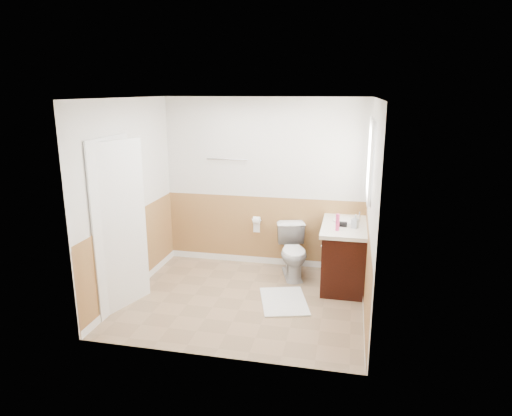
% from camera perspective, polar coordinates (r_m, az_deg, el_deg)
% --- Properties ---
extents(floor, '(3.00, 3.00, 0.00)m').
position_cam_1_polar(floor, '(5.87, -1.49, -11.49)').
color(floor, '#8C7051').
rests_on(floor, ground).
extents(ceiling, '(3.00, 3.00, 0.00)m').
position_cam_1_polar(ceiling, '(5.27, -1.68, 13.71)').
color(ceiling, white).
rests_on(ceiling, floor).
extents(wall_back, '(3.00, 0.00, 3.00)m').
position_cam_1_polar(wall_back, '(6.68, 1.05, 3.11)').
color(wall_back, silver).
rests_on(wall_back, floor).
extents(wall_front, '(3.00, 0.00, 3.00)m').
position_cam_1_polar(wall_front, '(4.24, -5.73, -3.81)').
color(wall_front, silver).
rests_on(wall_front, floor).
extents(wall_left, '(0.00, 3.00, 3.00)m').
position_cam_1_polar(wall_left, '(5.96, -15.73, 1.15)').
color(wall_left, silver).
rests_on(wall_left, floor).
extents(wall_right, '(0.00, 3.00, 3.00)m').
position_cam_1_polar(wall_right, '(5.30, 14.39, -0.42)').
color(wall_right, silver).
rests_on(wall_right, floor).
extents(wainscot_back, '(3.00, 0.00, 3.00)m').
position_cam_1_polar(wainscot_back, '(6.85, 1.00, -3.07)').
color(wainscot_back, '#A16D40').
rests_on(wainscot_back, floor).
extents(wainscot_front, '(3.00, 0.00, 3.00)m').
position_cam_1_polar(wainscot_front, '(4.54, -5.44, -12.78)').
color(wainscot_front, '#A16D40').
rests_on(wainscot_front, floor).
extents(wainscot_left, '(0.00, 2.60, 2.60)m').
position_cam_1_polar(wainscot_left, '(6.17, -15.15, -5.64)').
color(wainscot_left, '#A16D40').
rests_on(wainscot_left, floor).
extents(wainscot_right, '(0.00, 2.60, 2.60)m').
position_cam_1_polar(wainscot_right, '(5.53, 13.77, -7.94)').
color(wainscot_right, '#A16D40').
rests_on(wainscot_right, floor).
extents(toilet, '(0.59, 0.80, 0.73)m').
position_cam_1_polar(toilet, '(6.45, 4.73, -5.52)').
color(toilet, silver).
rests_on(toilet, floor).
extents(bath_mat, '(0.75, 0.92, 0.02)m').
position_cam_1_polar(bath_mat, '(5.82, 3.54, -11.67)').
color(bath_mat, white).
rests_on(bath_mat, floor).
extents(vanity_cabinet, '(0.55, 1.10, 0.80)m').
position_cam_1_polar(vanity_cabinet, '(6.30, 11.05, -5.94)').
color(vanity_cabinet, black).
rests_on(vanity_cabinet, floor).
extents(vanity_knob_left, '(0.03, 0.03, 0.03)m').
position_cam_1_polar(vanity_knob_left, '(6.16, 8.30, -4.80)').
color(vanity_knob_left, silver).
rests_on(vanity_knob_left, vanity_cabinet).
extents(vanity_knob_right, '(0.03, 0.03, 0.03)m').
position_cam_1_polar(vanity_knob_right, '(6.35, 8.43, -4.21)').
color(vanity_knob_right, '#BABBC1').
rests_on(vanity_knob_right, vanity_cabinet).
extents(countertop, '(0.60, 1.15, 0.05)m').
position_cam_1_polar(countertop, '(6.16, 11.15, -2.23)').
color(countertop, white).
rests_on(countertop, vanity_cabinet).
extents(sink_basin, '(0.36, 0.36, 0.02)m').
position_cam_1_polar(sink_basin, '(6.30, 11.28, -1.54)').
color(sink_basin, white).
rests_on(sink_basin, countertop).
extents(faucet, '(0.02, 0.02, 0.14)m').
position_cam_1_polar(faucet, '(6.28, 12.95, -1.10)').
color(faucet, silver).
rests_on(faucet, countertop).
extents(lotion_bottle, '(0.05, 0.05, 0.22)m').
position_cam_1_polar(lotion_bottle, '(5.83, 10.26, -1.79)').
color(lotion_bottle, '#DD3977').
rests_on(lotion_bottle, countertop).
extents(soap_dispenser, '(0.11, 0.11, 0.18)m').
position_cam_1_polar(soap_dispenser, '(5.99, 12.41, -1.65)').
color(soap_dispenser, '#9CA6B0').
rests_on(soap_dispenser, countertop).
extents(hair_dryer_body, '(0.14, 0.07, 0.07)m').
position_cam_1_polar(hair_dryer_body, '(6.03, 10.77, -2.00)').
color(hair_dryer_body, black).
rests_on(hair_dryer_body, countertop).
extents(hair_dryer_handle, '(0.03, 0.03, 0.07)m').
position_cam_1_polar(hair_dryer_handle, '(6.04, 10.47, -2.25)').
color(hair_dryer_handle, black).
rests_on(hair_dryer_handle, countertop).
extents(mirror_panel, '(0.02, 0.35, 0.90)m').
position_cam_1_polar(mirror_panel, '(6.31, 14.02, 4.77)').
color(mirror_panel, silver).
rests_on(mirror_panel, wall_right).
extents(window_frame, '(0.04, 0.80, 1.00)m').
position_cam_1_polar(window_frame, '(5.77, 14.21, 5.88)').
color(window_frame, white).
rests_on(window_frame, wall_right).
extents(window_glass, '(0.01, 0.70, 0.90)m').
position_cam_1_polar(window_glass, '(5.77, 14.37, 5.87)').
color(window_glass, white).
rests_on(window_glass, wall_right).
extents(door, '(0.29, 0.78, 2.04)m').
position_cam_1_polar(door, '(5.59, -16.78, -2.25)').
color(door, white).
rests_on(door, wall_left).
extents(door_frame, '(0.02, 0.92, 2.10)m').
position_cam_1_polar(door_frame, '(5.63, -17.46, -2.10)').
color(door_frame, white).
rests_on(door_frame, wall_left).
extents(door_knob, '(0.06, 0.06, 0.06)m').
position_cam_1_polar(door_knob, '(5.86, -14.68, -2.04)').
color(door_knob, silver).
rests_on(door_knob, door).
extents(towel_bar, '(0.62, 0.02, 0.02)m').
position_cam_1_polar(towel_bar, '(6.69, -3.68, 6.15)').
color(towel_bar, silver).
rests_on(towel_bar, wall_back).
extents(tp_holder_bar, '(0.14, 0.02, 0.02)m').
position_cam_1_polar(tp_holder_bar, '(6.76, 0.08, -1.55)').
color(tp_holder_bar, silver).
rests_on(tp_holder_bar, wall_back).
extents(tp_roll, '(0.10, 0.11, 0.11)m').
position_cam_1_polar(tp_roll, '(6.76, 0.08, -1.55)').
color(tp_roll, white).
rests_on(tp_roll, tp_holder_bar).
extents(tp_sheet, '(0.10, 0.01, 0.16)m').
position_cam_1_polar(tp_sheet, '(6.79, 0.08, -2.44)').
color(tp_sheet, white).
rests_on(tp_sheet, tp_roll).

